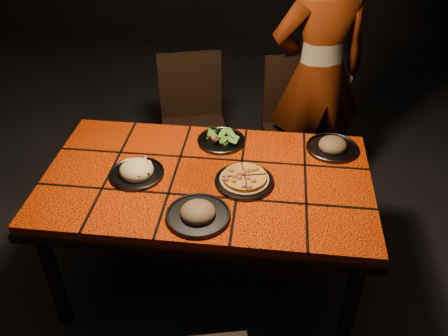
# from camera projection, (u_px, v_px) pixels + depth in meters

# --- Properties ---
(room_shell) EXTENTS (6.04, 7.04, 3.08)m
(room_shell) POSITION_uv_depth(u_px,v_px,m) (203.00, 27.00, 1.87)
(room_shell) COLOR black
(room_shell) RESTS_ON ground
(dining_table) EXTENTS (1.62, 0.92, 0.75)m
(dining_table) POSITION_uv_depth(u_px,v_px,m) (207.00, 189.00, 2.37)
(dining_table) COLOR red
(dining_table) RESTS_ON ground
(chair_far_left) EXTENTS (0.52, 0.52, 0.93)m
(chair_far_left) POSITION_uv_depth(u_px,v_px,m) (193.00, 114.00, 3.22)
(chair_far_left) COLOR black
(chair_far_left) RESTS_ON ground
(chair_far_right) EXTENTS (0.51, 0.51, 0.95)m
(chair_far_right) POSITION_uv_depth(u_px,v_px,m) (297.00, 119.00, 3.15)
(chair_far_right) COLOR black
(chair_far_right) RESTS_ON ground
(diner) EXTENTS (0.72, 0.58, 1.72)m
(diner) POSITION_uv_depth(u_px,v_px,m) (318.00, 75.00, 2.97)
(diner) COLOR brown
(diner) RESTS_ON ground
(plate_pizza) EXTENTS (0.28, 0.28, 0.04)m
(plate_pizza) POSITION_uv_depth(u_px,v_px,m) (244.00, 180.00, 2.27)
(plate_pizza) COLOR #333237
(plate_pizza) RESTS_ON dining_table
(plate_pasta) EXTENTS (0.27, 0.27, 0.09)m
(plate_pasta) POSITION_uv_depth(u_px,v_px,m) (137.00, 171.00, 2.32)
(plate_pasta) COLOR #333237
(plate_pasta) RESTS_ON dining_table
(plate_salad) EXTENTS (0.26, 0.26, 0.07)m
(plate_salad) POSITION_uv_depth(u_px,v_px,m) (221.00, 138.00, 2.55)
(plate_salad) COLOR #333237
(plate_salad) RESTS_ON dining_table
(plate_mushroom_a) EXTENTS (0.29, 0.29, 0.09)m
(plate_mushroom_a) POSITION_uv_depth(u_px,v_px,m) (198.00, 213.00, 2.07)
(plate_mushroom_a) COLOR #333237
(plate_mushroom_a) RESTS_ON dining_table
(plate_mushroom_b) EXTENTS (0.27, 0.27, 0.09)m
(plate_mushroom_b) POSITION_uv_depth(u_px,v_px,m) (333.00, 146.00, 2.49)
(plate_mushroom_b) COLOR #333237
(plate_mushroom_b) RESTS_ON dining_table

